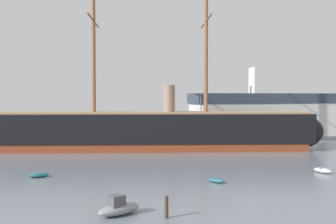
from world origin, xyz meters
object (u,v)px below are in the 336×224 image
(motorboat_foreground_left, at_px, (118,208))
(dinghy_mid_right, at_px, (323,170))
(sailboat_far_left, at_px, (5,146))
(dinghy_mid_left, at_px, (39,175))
(dockside_warehouse_right, at_px, (294,116))
(dinghy_near_centre, at_px, (216,180))
(seagull_in_flight, at_px, (220,29))
(mooring_piling_left_pair, at_px, (166,207))
(tall_ship, at_px, (150,130))

(motorboat_foreground_left, height_order, dinghy_mid_right, motorboat_foreground_left)
(motorboat_foreground_left, relative_size, sailboat_far_left, 0.64)
(dinghy_mid_left, relative_size, sailboat_far_left, 0.39)
(dinghy_mid_right, relative_size, dockside_warehouse_right, 0.05)
(dinghy_near_centre, bearing_deg, sailboat_far_left, 126.48)
(dinghy_mid_left, distance_m, seagull_in_flight, 28.04)
(sailboat_far_left, height_order, mooring_piling_left_pair, sailboat_far_left)
(dinghy_near_centre, height_order, mooring_piling_left_pair, mooring_piling_left_pair)
(dinghy_mid_right, xyz_separation_m, dockside_warehouse_right, (19.48, 40.36, 4.82))
(dinghy_mid_left, distance_m, sailboat_far_left, 29.92)
(motorboat_foreground_left, relative_size, dockside_warehouse_right, 0.08)
(sailboat_far_left, xyz_separation_m, dockside_warehouse_right, (61.52, 6.28, 4.58))
(motorboat_foreground_left, height_order, seagull_in_flight, seagull_in_flight)
(dinghy_near_centre, bearing_deg, tall_ship, 93.09)
(tall_ship, distance_m, motorboat_foreground_left, 41.50)
(dockside_warehouse_right, distance_m, seagull_in_flight, 50.78)
(dinghy_mid_right, distance_m, sailboat_far_left, 54.11)
(motorboat_foreground_left, distance_m, sailboat_far_left, 49.15)
(tall_ship, height_order, sailboat_far_left, tall_ship)
(tall_ship, bearing_deg, seagull_in_flight, -80.50)
(dinghy_mid_left, height_order, seagull_in_flight, seagull_in_flight)
(sailboat_far_left, bearing_deg, motorboat_foreground_left, -72.19)
(seagull_in_flight, bearing_deg, motorboat_foreground_left, -132.54)
(sailboat_far_left, distance_m, mooring_piling_left_pair, 51.97)
(dinghy_near_centre, bearing_deg, dinghy_mid_right, 9.51)
(tall_ship, xyz_separation_m, dinghy_near_centre, (1.61, -29.85, -3.28))
(sailboat_far_left, bearing_deg, dockside_warehouse_right, 5.83)
(tall_ship, distance_m, mooring_piling_left_pair, 42.45)
(sailboat_far_left, bearing_deg, dinghy_mid_left, -74.97)
(dinghy_near_centre, xyz_separation_m, dinghy_mid_right, (14.99, 2.51, 0.05))
(mooring_piling_left_pair, bearing_deg, dockside_warehouse_right, 51.93)
(tall_ship, xyz_separation_m, seagull_in_flight, (4.07, -24.30, 14.32))
(tall_ship, distance_m, seagull_in_flight, 28.49)
(dockside_warehouse_right, bearing_deg, seagull_in_flight, -130.63)
(motorboat_foreground_left, xyz_separation_m, dinghy_near_centre, (12.02, 10.22, -0.32))
(tall_ship, relative_size, sailboat_far_left, 10.37)
(dinghy_mid_left, relative_size, dinghy_mid_right, 0.90)
(dockside_warehouse_right, relative_size, seagull_in_flight, 39.63)
(tall_ship, height_order, dinghy_mid_left, tall_ship)
(tall_ship, xyz_separation_m, dinghy_mid_left, (-17.68, -22.17, -3.25))
(dockside_warehouse_right, bearing_deg, tall_ship, -160.17)
(dinghy_mid_right, distance_m, seagull_in_flight, 21.77)
(sailboat_far_left, xyz_separation_m, mooring_piling_left_pair, (18.59, -48.54, 0.32))
(tall_ship, distance_m, dinghy_near_centre, 30.08)
(motorboat_foreground_left, xyz_separation_m, sailboat_far_left, (-15.04, 46.80, -0.02))
(motorboat_foreground_left, relative_size, dinghy_near_centre, 1.78)
(dinghy_near_centre, relative_size, dockside_warehouse_right, 0.04)
(tall_ship, distance_m, sailboat_far_left, 26.49)
(motorboat_foreground_left, bearing_deg, dinghy_mid_left, 112.12)
(dinghy_mid_left, bearing_deg, dinghy_mid_right, -8.59)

